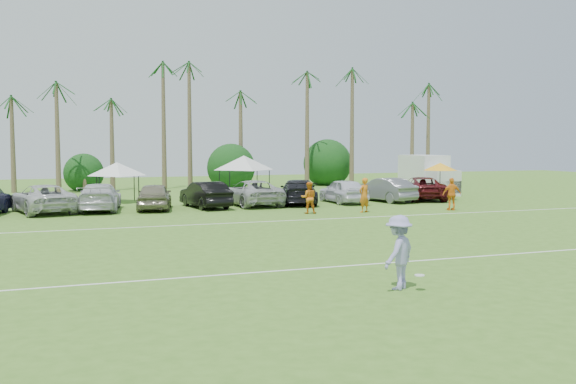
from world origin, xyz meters
name	(u,v)px	position (x,y,z in m)	size (l,w,h in m)	color
ground	(366,279)	(0.00, 0.00, 0.00)	(120.00, 120.00, 0.00)	#426F21
field_lines	(275,240)	(0.00, 8.00, 0.01)	(80.00, 12.10, 0.01)	white
palm_tree_2	(0,74)	(-12.00, 38.00, 9.21)	(2.40, 2.40, 10.90)	brown
palm_tree_3	(55,65)	(-8.00, 38.00, 10.06)	(2.40, 2.40, 11.90)	brown
palm_tree_4	(109,100)	(-4.00, 38.00, 7.48)	(2.40, 2.40, 8.90)	brown
palm_tree_5	(158,90)	(0.00, 38.00, 8.35)	(2.40, 2.40, 9.90)	brown
palm_tree_6	(205,81)	(4.00, 38.00, 9.21)	(2.40, 2.40, 10.90)	brown
palm_tree_7	(250,73)	(8.00, 38.00, 10.06)	(2.40, 2.40, 11.90)	brown
palm_tree_8	(303,104)	(13.00, 38.00, 7.48)	(2.40, 2.40, 8.90)	brown
palm_tree_9	(353,96)	(18.00, 38.00, 8.35)	(2.40, 2.40, 9.90)	brown
palm_tree_10	(400,88)	(23.00, 38.00, 9.21)	(2.40, 2.40, 10.90)	brown
palm_tree_11	(436,81)	(27.00, 38.00, 10.06)	(2.40, 2.40, 11.90)	brown
bush_tree_1	(84,169)	(-6.00, 39.00, 1.80)	(4.00, 4.00, 4.00)	brown
bush_tree_2	(225,168)	(6.00, 39.00, 1.80)	(4.00, 4.00, 4.00)	brown
bush_tree_3	(329,166)	(16.00, 39.00, 1.80)	(4.00, 4.00, 4.00)	brown
sideline_player_a	(364,195)	(8.19, 16.27, 0.98)	(0.72, 0.47, 1.97)	orange
sideline_player_b	(309,198)	(5.00, 16.77, 0.89)	(0.86, 0.67, 1.78)	orange
sideline_player_c	(452,194)	(13.54, 15.51, 0.96)	(1.12, 0.47, 1.91)	orange
box_truck	(428,173)	(19.14, 26.88, 1.61)	(2.40, 5.89, 3.01)	silver
canopy_tent_left	(117,162)	(-4.40, 27.46, 2.67)	(3.85, 3.85, 3.12)	black
canopy_tent_right	(244,156)	(4.39, 27.61, 3.06)	(4.41, 4.41, 3.57)	black
market_umbrella	(440,167)	(16.82, 21.71, 2.32)	(2.32, 2.32, 2.59)	black
frisbee_player	(399,252)	(0.25, -1.42, 1.00)	(1.48, 1.34, 2.00)	#9692CF
parked_car_2	(43,199)	(-8.96, 22.31, 0.80)	(2.66, 5.77, 1.60)	silver
parked_car_3	(100,197)	(-5.88, 22.36, 0.80)	(2.25, 5.53, 1.60)	silver
parked_car_4	(154,196)	(-2.79, 21.84, 0.80)	(1.89, 4.71, 1.60)	gray
parked_car_5	(205,195)	(0.29, 21.95, 0.80)	(1.70, 4.87, 1.60)	black
parked_car_6	(252,193)	(3.38, 22.40, 0.80)	(2.66, 5.77, 1.60)	#AFAFB0
parked_car_7	(298,192)	(6.47, 22.22, 0.80)	(2.25, 5.53, 1.60)	black
parked_car_8	(343,191)	(9.55, 21.96, 0.80)	(1.89, 4.71, 1.60)	silver
parked_car_9	(385,190)	(12.64, 21.93, 0.80)	(1.70, 4.87, 1.60)	slate
parked_car_10	(421,188)	(15.72, 22.34, 0.80)	(2.66, 5.77, 1.60)	#571317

